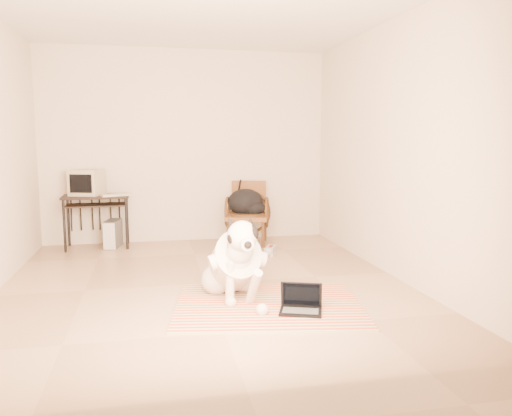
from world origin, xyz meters
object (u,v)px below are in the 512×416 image
object	(u,v)px
pc_tower	(113,234)
backpack	(247,203)
computer_desk	(96,203)
laptop	(301,304)
crt_monitor	(87,182)
rattan_chair	(248,212)
dog	(235,264)

from	to	relation	value
pc_tower	backpack	xyz separation A→B (m)	(1.83, -0.14, 0.38)
computer_desk	backpack	xyz separation A→B (m)	(2.03, -0.14, -0.04)
laptop	computer_desk	size ratio (longest dim) A/B	0.48
crt_monitor	laptop	bearing A→B (deg)	-56.33
pc_tower	backpack	world-z (taller)	backpack
computer_desk	crt_monitor	distance (m)	0.30
computer_desk	crt_monitor	world-z (taller)	crt_monitor
laptop	crt_monitor	size ratio (longest dim) A/B	0.86
crt_monitor	backpack	xyz separation A→B (m)	(2.14, -0.19, -0.31)
computer_desk	pc_tower	distance (m)	0.47
laptop	computer_desk	world-z (taller)	computer_desk
laptop	computer_desk	distance (m)	3.62
crt_monitor	pc_tower	distance (m)	0.77
rattan_chair	dog	bearing A→B (deg)	-103.70
rattan_chair	backpack	bearing A→B (deg)	-116.78
dog	laptop	world-z (taller)	dog
computer_desk	pc_tower	size ratio (longest dim) A/B	2.06
rattan_chair	computer_desk	bearing A→B (deg)	176.88
computer_desk	laptop	bearing A→B (deg)	-57.31
computer_desk	backpack	world-z (taller)	backpack
rattan_chair	pc_tower	bearing A→B (deg)	176.54
dog	computer_desk	size ratio (longest dim) A/B	1.33
laptop	pc_tower	xyz separation A→B (m)	(-1.73, 3.01, 0.11)
laptop	rattan_chair	distance (m)	2.92
dog	backpack	size ratio (longest dim) A/B	2.23
rattan_chair	backpack	distance (m)	0.14
dog	backpack	xyz separation A→B (m)	(0.57, 2.38, 0.24)
dog	laptop	size ratio (longest dim) A/B	2.77
crt_monitor	rattan_chair	size ratio (longest dim) A/B	0.56
pc_tower	crt_monitor	bearing A→B (deg)	169.94
dog	crt_monitor	bearing A→B (deg)	121.24
dog	pc_tower	distance (m)	2.82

